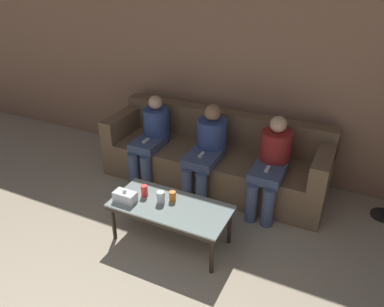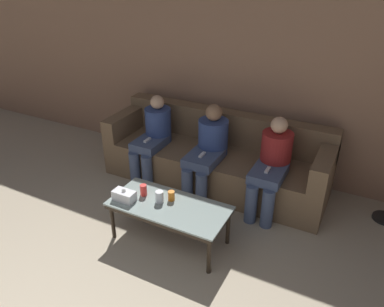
{
  "view_description": "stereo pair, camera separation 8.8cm",
  "coord_description": "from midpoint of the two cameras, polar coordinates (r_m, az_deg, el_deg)",
  "views": [
    {
      "loc": [
        1.52,
        -0.51,
        2.55
      ],
      "look_at": [
        0.0,
        2.63,
        0.7
      ],
      "focal_mm": 35.0,
      "sensor_mm": 36.0,
      "label": 1
    },
    {
      "loc": [
        1.6,
        -0.47,
        2.55
      ],
      "look_at": [
        0.0,
        2.63,
        0.7
      ],
      "focal_mm": 35.0,
      "sensor_mm": 36.0,
      "label": 2
    }
  ],
  "objects": [
    {
      "name": "cup_far_center",
      "position": [
        3.66,
        -3.68,
        -6.49
      ],
      "size": [
        0.07,
        0.07,
        0.1
      ],
      "color": "orange",
      "rests_on": "coffee_table"
    },
    {
      "name": "couch",
      "position": [
        4.65,
        2.93,
        -0.78
      ],
      "size": [
        2.73,
        0.86,
        0.85
      ],
      "color": "brown",
      "rests_on": "ground_plane"
    },
    {
      "name": "tissue_box",
      "position": [
        3.71,
        -10.83,
        -6.46
      ],
      "size": [
        0.22,
        0.12,
        0.13
      ],
      "color": "white",
      "rests_on": "coffee_table"
    },
    {
      "name": "coffee_table",
      "position": [
        3.65,
        -3.98,
        -8.43
      ],
      "size": [
        1.16,
        0.54,
        0.43
      ],
      "color": "#8C9E99",
      "rests_on": "ground_plane"
    },
    {
      "name": "seated_person_mid_right",
      "position": [
        4.13,
        11.43,
        -1.24
      ],
      "size": [
        0.34,
        0.71,
        1.05
      ],
      "color": "#47567A",
      "rests_on": "ground_plane"
    },
    {
      "name": "wall_back",
      "position": [
        4.71,
        5.71,
        12.48
      ],
      "size": [
        12.0,
        0.06,
        2.6
      ],
      "color": "#9E755B",
      "rests_on": "ground_plane"
    },
    {
      "name": "seated_person_mid_left",
      "position": [
        4.33,
        1.8,
        0.95
      ],
      "size": [
        0.35,
        0.73,
        1.06
      ],
      "color": "#47567A",
      "rests_on": "ground_plane"
    },
    {
      "name": "cup_near_right",
      "position": [
        3.75,
        -7.95,
        -5.65
      ],
      "size": [
        0.07,
        0.07,
        0.12
      ],
      "color": "red",
      "rests_on": "coffee_table"
    },
    {
      "name": "cup_near_left",
      "position": [
        3.64,
        -5.49,
        -6.64
      ],
      "size": [
        0.08,
        0.08,
        0.12
      ],
      "color": "silver",
      "rests_on": "coffee_table"
    },
    {
      "name": "seated_person_left_end",
      "position": [
        4.67,
        -6.67,
        2.7
      ],
      "size": [
        0.32,
        0.66,
        1.05
      ],
      "color": "#47567A",
      "rests_on": "ground_plane"
    }
  ]
}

